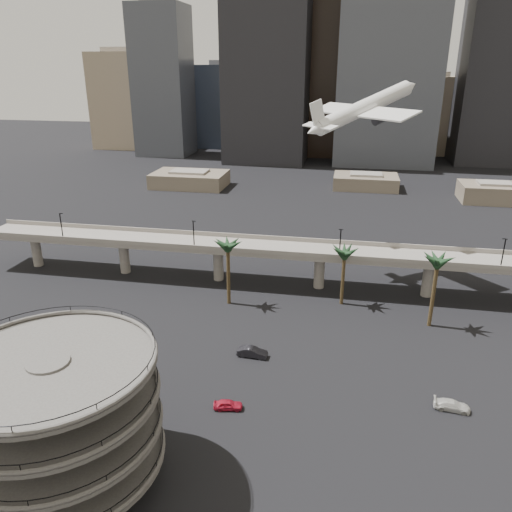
% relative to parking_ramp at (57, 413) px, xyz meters
% --- Properties ---
extents(ground, '(700.00, 700.00, 0.00)m').
position_rel_parking_ramp_xyz_m(ground, '(13.00, 4.00, -9.84)').
color(ground, black).
rests_on(ground, ground).
extents(parking_ramp, '(22.20, 22.20, 17.35)m').
position_rel_parking_ramp_xyz_m(parking_ramp, '(0.00, 0.00, 0.00)').
color(parking_ramp, '#4D4947').
rests_on(parking_ramp, ground).
extents(overpass, '(130.00, 9.30, 14.70)m').
position_rel_parking_ramp_xyz_m(overpass, '(13.00, 59.00, -2.50)').
color(overpass, gray).
rests_on(overpass, ground).
extents(palm_trees, '(42.40, 10.40, 14.00)m').
position_rel_parking_ramp_xyz_m(palm_trees, '(27.02, 48.65, 1.59)').
color(palm_trees, '#4B3A20').
rests_on(palm_trees, ground).
extents(low_buildings, '(135.00, 27.50, 6.80)m').
position_rel_parking_ramp_xyz_m(low_buildings, '(19.89, 146.30, -6.97)').
color(low_buildings, brown).
rests_on(low_buildings, ground).
extents(skyline, '(269.00, 86.00, 112.94)m').
position_rel_parking_ramp_xyz_m(skyline, '(28.11, 221.09, 31.42)').
color(skyline, gray).
rests_on(skyline, ground).
extents(airborne_jet, '(25.49, 24.63, 12.08)m').
position_rel_parking_ramp_xyz_m(airborne_jet, '(30.98, 75.44, 25.80)').
color(airborne_jet, silver).
rests_on(airborne_jet, ground).
extents(car_a, '(4.20, 2.22, 1.36)m').
position_rel_parking_ramp_xyz_m(car_a, '(14.62, 16.21, -9.16)').
color(car_a, '#BA1A33').
rests_on(car_a, ground).
extents(car_b, '(5.03, 1.95, 1.63)m').
position_rel_parking_ramp_xyz_m(car_b, '(15.36, 29.78, -9.02)').
color(car_b, black).
rests_on(car_b, ground).
extents(car_c, '(5.03, 2.44, 1.41)m').
position_rel_parking_ramp_xyz_m(car_c, '(44.93, 21.82, -9.13)').
color(car_c, silver).
rests_on(car_c, ground).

